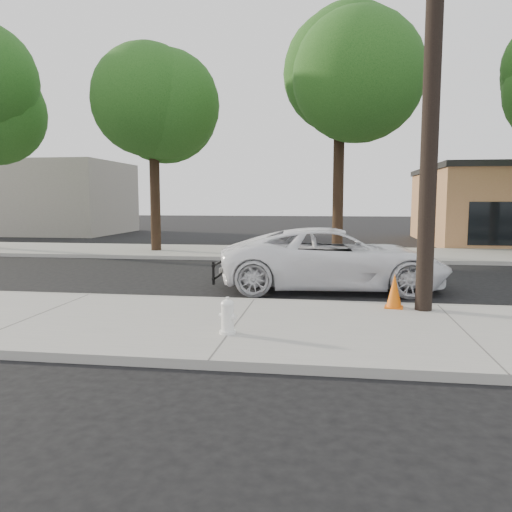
% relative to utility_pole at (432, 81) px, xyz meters
% --- Properties ---
extents(ground, '(120.00, 120.00, 0.00)m').
position_rel_utility_pole_xyz_m(ground, '(-3.60, 2.70, -4.70)').
color(ground, black).
rests_on(ground, ground).
extents(near_sidewalk, '(90.00, 4.40, 0.15)m').
position_rel_utility_pole_xyz_m(near_sidewalk, '(-3.60, -1.60, -4.62)').
color(near_sidewalk, gray).
rests_on(near_sidewalk, ground).
extents(far_sidewalk, '(90.00, 5.00, 0.15)m').
position_rel_utility_pole_xyz_m(far_sidewalk, '(-3.60, 11.20, -4.62)').
color(far_sidewalk, gray).
rests_on(far_sidewalk, ground).
extents(curb_near, '(90.00, 0.12, 0.16)m').
position_rel_utility_pole_xyz_m(curb_near, '(-3.60, 0.60, -4.62)').
color(curb_near, '#9E9B93').
rests_on(curb_near, ground).
extents(building_far, '(14.00, 8.00, 5.00)m').
position_rel_utility_pole_xyz_m(building_far, '(-23.60, 22.70, -2.20)').
color(building_far, gray).
rests_on(building_far, ground).
extents(utility_pole, '(1.40, 0.34, 9.00)m').
position_rel_utility_pole_xyz_m(utility_pole, '(0.00, 0.00, 0.00)').
color(utility_pole, black).
rests_on(utility_pole, near_sidewalk).
extents(tree_b, '(4.34, 4.20, 8.45)m').
position_rel_utility_pole_xyz_m(tree_b, '(-9.41, 10.76, 1.45)').
color(tree_b, black).
rests_on(tree_b, far_sidewalk).
extents(tree_c, '(4.96, 4.80, 9.55)m').
position_rel_utility_pole_xyz_m(tree_c, '(-1.38, 10.34, 2.21)').
color(tree_c, black).
rests_on(tree_c, far_sidewalk).
extents(police_cruiser, '(6.18, 3.27, 1.66)m').
position_rel_utility_pole_xyz_m(police_cruiser, '(-1.80, 2.94, -3.87)').
color(police_cruiser, white).
rests_on(police_cruiser, ground).
extents(fire_hydrant, '(0.32, 0.28, 0.59)m').
position_rel_utility_pole_xyz_m(fire_hydrant, '(-3.61, -2.37, -4.26)').
color(fire_hydrant, white).
rests_on(fire_hydrant, near_sidewalk).
extents(traffic_cone, '(0.42, 0.42, 0.72)m').
position_rel_utility_pole_xyz_m(traffic_cone, '(-0.57, 0.13, -4.20)').
color(traffic_cone, orange).
rests_on(traffic_cone, near_sidewalk).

